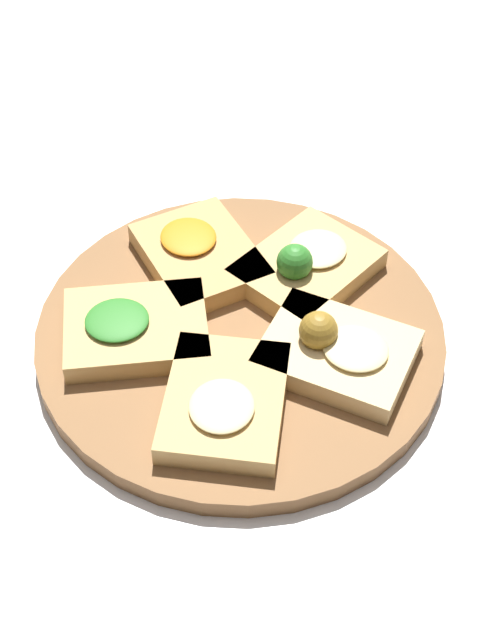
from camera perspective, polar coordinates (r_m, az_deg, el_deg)
ground_plane at (r=0.89m, az=0.00°, el=-1.38°), size 3.00×3.00×0.00m
serving_board at (r=0.88m, az=0.00°, el=-0.94°), size 0.40×0.40×0.02m
focaccia_slice_0 at (r=0.92m, az=4.24°, el=3.49°), size 0.17×0.15×0.05m
focaccia_slice_1 at (r=0.93m, az=-2.88°, el=4.14°), size 0.11×0.14×0.03m
focaccia_slice_2 at (r=0.86m, az=-6.76°, el=-0.54°), size 0.16×0.14×0.03m
focaccia_slice_3 at (r=0.80m, az=-0.99°, el=-5.25°), size 0.16×0.17×0.03m
focaccia_slice_4 at (r=0.84m, az=6.17°, el=-1.92°), size 0.17×0.17×0.05m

